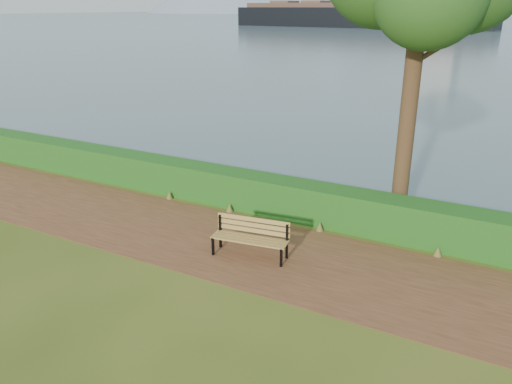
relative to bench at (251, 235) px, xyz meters
The scene contains 5 objects.
ground 0.85m from the bench, behind, with size 140.00×140.00×0.00m, color #3C5217.
path 0.88m from the bench, 160.68° to the left, with size 40.00×3.40×0.01m, color #57321D.
hedge 2.63m from the bench, 104.94° to the left, with size 32.00×0.85×1.00m, color #144815.
bench is the anchor object (origin of this frame).
cargo_ship 133.26m from the bench, 105.56° to the left, with size 71.40×18.09×21.44m.
Camera 1 is at (5.67, -8.99, 5.42)m, focal length 35.00 mm.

